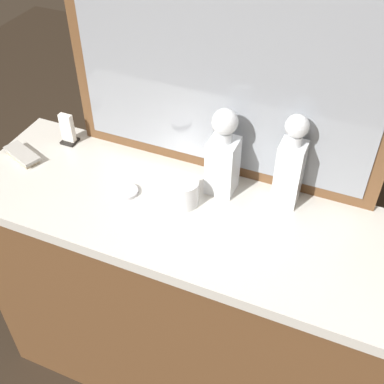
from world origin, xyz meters
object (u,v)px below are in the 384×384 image
Objects in this scene: porcelain_dish at (126,193)px; napkin_holder at (68,131)px; crystal_decanter_center at (223,160)px; crystal_tumbler_far_right at (184,193)px; crystal_decanter_far_left at (290,169)px; silver_brush_right at (22,155)px.

porcelain_dish is 0.35m from napkin_holder.
crystal_decanter_center is 4.10× the size of porcelain_dish.
napkin_holder is at bearing 165.44° from crystal_tumbler_far_right.
porcelain_dish is at bearing -169.12° from crystal_tumbler_far_right.
napkin_holder is (-0.76, 0.00, -0.07)m from crystal_decanter_far_left.
crystal_tumbler_far_right reaches higher than porcelain_dish.
crystal_decanter_far_left is (0.19, 0.02, 0.01)m from crystal_decanter_center.
porcelain_dish is (-0.26, -0.14, -0.11)m from crystal_decanter_center.
porcelain_dish is at bearing -27.54° from napkin_holder.
crystal_decanter_far_left is at bearing 9.06° from silver_brush_right.
napkin_holder is (-0.31, 0.16, 0.04)m from porcelain_dish.
crystal_decanter_far_left is 0.87m from silver_brush_right.
silver_brush_right reaches higher than porcelain_dish.
porcelain_dish is (-0.18, -0.03, -0.03)m from crystal_tumbler_far_right.
crystal_decanter_center reaches higher than silver_brush_right.
crystal_tumbler_far_right is 0.18m from porcelain_dish.
crystal_tumbler_far_right is 1.24× the size of porcelain_dish.
crystal_decanter_center reaches higher than porcelain_dish.
crystal_decanter_center is 0.68m from silver_brush_right.
porcelain_dish is at bearing -3.37° from silver_brush_right.
crystal_tumbler_far_right is at bearing -128.09° from crystal_decanter_center.
silver_brush_right is at bearing 176.63° from porcelain_dish.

